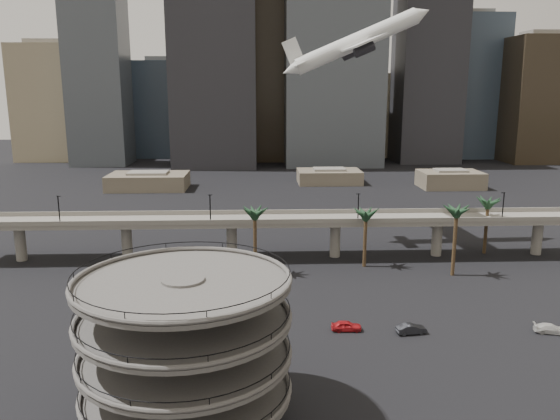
{
  "coord_description": "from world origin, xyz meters",
  "views": [
    {
      "loc": [
        -5.3,
        -56.63,
        34.8
      ],
      "look_at": [
        -1.87,
        28.0,
        16.24
      ],
      "focal_mm": 35.0,
      "sensor_mm": 36.0,
      "label": 1
    }
  ],
  "objects_px": {
    "overpass": "(284,224)",
    "car_a": "(346,326)",
    "airborne_jet": "(356,43)",
    "parking_ramp": "(185,337)",
    "car_c": "(551,329)",
    "car_b": "(411,329)"
  },
  "relations": [
    {
      "from": "airborne_jet",
      "to": "car_c",
      "type": "height_order",
      "value": "airborne_jet"
    },
    {
      "from": "airborne_jet",
      "to": "car_b",
      "type": "distance_m",
      "value": 68.61
    },
    {
      "from": "parking_ramp",
      "to": "overpass",
      "type": "height_order",
      "value": "parking_ramp"
    },
    {
      "from": "overpass",
      "to": "airborne_jet",
      "type": "xyz_separation_m",
      "value": [
        16.69,
        13.87,
        37.92
      ]
    },
    {
      "from": "airborne_jet",
      "to": "parking_ramp",
      "type": "bearing_deg",
      "value": -116.24
    },
    {
      "from": "car_b",
      "to": "parking_ramp",
      "type": "bearing_deg",
      "value": 116.5
    },
    {
      "from": "car_c",
      "to": "parking_ramp",
      "type": "bearing_deg",
      "value": 124.83
    },
    {
      "from": "overpass",
      "to": "car_c",
      "type": "xyz_separation_m",
      "value": [
        37.42,
        -38.97,
        -6.66
      ]
    },
    {
      "from": "car_a",
      "to": "car_c",
      "type": "bearing_deg",
      "value": -91.84
    },
    {
      "from": "airborne_jet",
      "to": "car_c",
      "type": "relative_size",
      "value": 7.29
    },
    {
      "from": "parking_ramp",
      "to": "airborne_jet",
      "type": "height_order",
      "value": "airborne_jet"
    },
    {
      "from": "overpass",
      "to": "car_a",
      "type": "xyz_separation_m",
      "value": [
        7.58,
        -36.95,
        -6.58
      ]
    },
    {
      "from": "parking_ramp",
      "to": "overpass",
      "type": "distance_m",
      "value": 60.46
    },
    {
      "from": "overpass",
      "to": "airborne_jet",
      "type": "bearing_deg",
      "value": 39.72
    },
    {
      "from": "parking_ramp",
      "to": "airborne_jet",
      "type": "bearing_deg",
      "value": 67.83
    },
    {
      "from": "parking_ramp",
      "to": "car_c",
      "type": "bearing_deg",
      "value": 21.66
    },
    {
      "from": "airborne_jet",
      "to": "car_b",
      "type": "height_order",
      "value": "airborne_jet"
    },
    {
      "from": "overpass",
      "to": "airborne_jet",
      "type": "distance_m",
      "value": 43.69
    },
    {
      "from": "overpass",
      "to": "car_c",
      "type": "distance_m",
      "value": 54.44
    },
    {
      "from": "parking_ramp",
      "to": "car_a",
      "type": "xyz_separation_m",
      "value": [
        20.58,
        22.04,
        -9.07
      ]
    },
    {
      "from": "overpass",
      "to": "car_b",
      "type": "xyz_separation_m",
      "value": [
        16.9,
        -38.33,
        -6.6
      ]
    },
    {
      "from": "car_a",
      "to": "car_b",
      "type": "distance_m",
      "value": 9.42
    }
  ]
}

